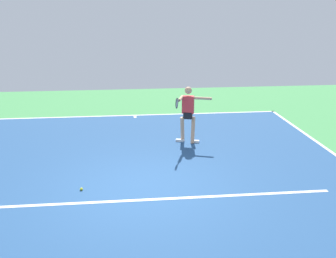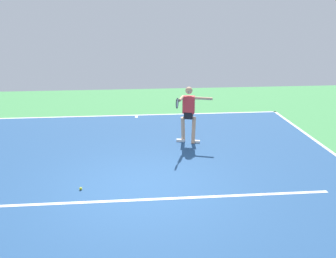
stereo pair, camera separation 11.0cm
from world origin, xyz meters
name	(u,v)px [view 1 (the left image)]	position (x,y,z in m)	size (l,w,h in m)	color
ground_plane	(142,188)	(0.00, 0.00, 0.00)	(22.31, 22.31, 0.00)	#428E4C
court_surface	(142,188)	(0.00, 0.00, 0.00)	(10.87, 12.53, 0.00)	navy
court_line_baseline_near	(135,115)	(0.00, -6.21, 0.00)	(10.87, 0.10, 0.01)	white
court_line_service	(143,200)	(0.00, 0.56, 0.00)	(8.16, 0.10, 0.01)	white
court_line_centre_mark	(135,117)	(0.00, -6.01, 0.00)	(0.10, 0.30, 0.01)	white
tennis_player	(188,111)	(-1.50, -2.96, 0.97)	(1.16, 1.11, 1.70)	tan
tennis_ball_centre_court	(81,189)	(1.33, -0.03, 0.03)	(0.07, 0.07, 0.07)	yellow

